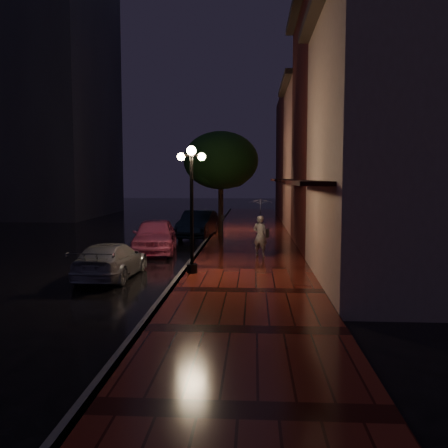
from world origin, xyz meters
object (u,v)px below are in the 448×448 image
at_px(streetlamp_far, 220,191).
at_px(navy_car, 198,224).
at_px(pink_car, 155,236).
at_px(silver_car, 111,260).
at_px(streetlamp_near, 192,201).
at_px(parking_meter, 223,228).
at_px(woman_with_umbrella, 260,218).
at_px(street_tree, 221,162).

xyz_separation_m(streetlamp_far, navy_car, (-1.04, -2.78, -1.83)).
height_order(pink_car, navy_car, pink_car).
bearing_deg(silver_car, streetlamp_near, -171.35).
distance_m(navy_car, parking_meter, 5.12).
height_order(silver_car, woman_with_umbrella, woman_with_umbrella).
bearing_deg(pink_car, woman_with_umbrella, -26.52).
bearing_deg(navy_car, street_tree, -4.05).
distance_m(streetlamp_far, silver_car, 14.72).
distance_m(street_tree, woman_with_umbrella, 7.95).
bearing_deg(parking_meter, woman_with_umbrella, -58.82).
xyz_separation_m(streetlamp_far, street_tree, (0.26, -3.01, 1.64)).
bearing_deg(street_tree, silver_car, -104.76).
height_order(street_tree, pink_car, street_tree).
distance_m(streetlamp_far, navy_car, 3.49).
xyz_separation_m(streetlamp_near, navy_car, (-1.04, 11.22, -1.83)).
relative_size(navy_car, parking_meter, 3.10).
height_order(street_tree, navy_car, street_tree).
xyz_separation_m(street_tree, woman_with_umbrella, (2.11, -7.24, -2.51)).
distance_m(streetlamp_near, silver_car, 3.39).
relative_size(streetlamp_near, streetlamp_far, 1.00).
bearing_deg(woman_with_umbrella, parking_meter, -32.17).
bearing_deg(woman_with_umbrella, silver_car, 63.42).
height_order(pink_car, parking_meter, parking_meter).
relative_size(streetlamp_near, silver_car, 1.03).
bearing_deg(street_tree, parking_meter, -85.13).
distance_m(silver_car, woman_with_umbrella, 6.63).
bearing_deg(streetlamp_near, silver_car, -173.08).
height_order(streetlamp_near, street_tree, street_tree).
height_order(street_tree, silver_car, street_tree).
height_order(pink_car, silver_car, pink_car).
height_order(navy_car, woman_with_umbrella, woman_with_umbrella).
distance_m(navy_car, woman_with_umbrella, 8.27).
bearing_deg(streetlamp_near, street_tree, 88.65).
relative_size(pink_car, navy_car, 0.98).
height_order(streetlamp_far, woman_with_umbrella, streetlamp_far).
bearing_deg(parking_meter, streetlamp_near, -97.74).
xyz_separation_m(pink_car, navy_car, (1.35, 5.71, -0.01)).
bearing_deg(pink_car, navy_car, 70.42).
bearing_deg(parking_meter, street_tree, 92.93).
relative_size(street_tree, navy_car, 1.24).
bearing_deg(navy_car, pink_car, -97.33).
distance_m(pink_car, parking_meter, 3.18).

